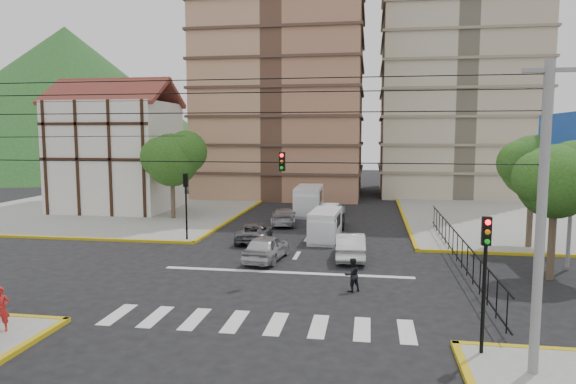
% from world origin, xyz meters
% --- Properties ---
extents(ground, '(160.00, 160.00, 0.00)m').
position_xyz_m(ground, '(0.00, 0.00, 0.00)').
color(ground, black).
rests_on(ground, ground).
extents(sidewalk_nw, '(26.00, 26.00, 0.15)m').
position_xyz_m(sidewalk_nw, '(-20.00, 20.00, 0.07)').
color(sidewalk_nw, gray).
rests_on(sidewalk_nw, ground).
extents(sidewalk_ne, '(26.00, 26.00, 0.15)m').
position_xyz_m(sidewalk_ne, '(20.00, 20.00, 0.07)').
color(sidewalk_ne, gray).
rests_on(sidewalk_ne, ground).
extents(crosswalk_stripes, '(12.00, 2.40, 0.01)m').
position_xyz_m(crosswalk_stripes, '(0.00, -6.00, 0.01)').
color(crosswalk_stripes, silver).
rests_on(crosswalk_stripes, ground).
extents(stop_line, '(13.00, 0.40, 0.01)m').
position_xyz_m(stop_line, '(0.00, 1.20, 0.01)').
color(stop_line, silver).
rests_on(stop_line, ground).
extents(tudor_building, '(10.80, 8.05, 12.23)m').
position_xyz_m(tudor_building, '(-19.00, 20.00, 5.25)').
color(tudor_building, silver).
rests_on(tudor_building, ground).
extents(distant_hill, '(70.00, 70.00, 28.00)m').
position_xyz_m(distant_hill, '(-55.00, 70.00, 14.00)').
color(distant_hill, '#194B1D').
rests_on(distant_hill, ground).
extents(park_fence, '(0.10, 22.50, 1.66)m').
position_xyz_m(park_fence, '(9.00, 4.50, 0.00)').
color(park_fence, black).
rests_on(park_fence, ground).
extents(billboard, '(0.36, 6.20, 8.10)m').
position_xyz_m(billboard, '(14.45, 6.00, 6.00)').
color(billboard, slate).
rests_on(billboard, ground).
extents(tree_park_a, '(4.41, 3.60, 6.83)m').
position_xyz_m(tree_park_a, '(13.08, 2.01, 5.01)').
color(tree_park_a, '#473828').
rests_on(tree_park_a, ground).
extents(tree_park_c, '(4.65, 3.80, 7.25)m').
position_xyz_m(tree_park_c, '(14.09, 9.01, 5.34)').
color(tree_park_c, '#473828').
rests_on(tree_park_c, ground).
extents(tree_tudor, '(5.39, 4.40, 7.43)m').
position_xyz_m(tree_tudor, '(-11.90, 16.01, 5.22)').
color(tree_tudor, '#473828').
rests_on(tree_tudor, ground).
extents(traffic_light_se, '(0.28, 0.22, 4.40)m').
position_xyz_m(traffic_light_se, '(7.80, -7.80, 3.11)').
color(traffic_light_se, black).
rests_on(traffic_light_se, ground).
extents(traffic_light_nw, '(0.28, 0.22, 4.40)m').
position_xyz_m(traffic_light_nw, '(-7.80, 7.80, 3.11)').
color(traffic_light_nw, black).
rests_on(traffic_light_nw, ground).
extents(traffic_light_hanging, '(18.00, 9.12, 0.92)m').
position_xyz_m(traffic_light_hanging, '(0.00, -2.04, 5.90)').
color(traffic_light_hanging, black).
rests_on(traffic_light_hanging, ground).
extents(utility_pole_se, '(1.40, 0.28, 9.00)m').
position_xyz_m(utility_pole_se, '(9.00, -9.00, 4.77)').
color(utility_pole_se, slate).
rests_on(utility_pole_se, ground).
extents(van_right_lane, '(2.00, 4.59, 2.03)m').
position_xyz_m(van_right_lane, '(1.27, 9.45, 0.98)').
color(van_right_lane, silver).
rests_on(van_right_lane, ground).
extents(van_left_lane, '(2.33, 5.61, 2.51)m').
position_xyz_m(van_left_lane, '(-1.15, 20.33, 1.22)').
color(van_left_lane, silver).
rests_on(van_left_lane, ground).
extents(car_silver_front_left, '(2.27, 4.58, 1.50)m').
position_xyz_m(car_silver_front_left, '(-1.51, 3.54, 0.75)').
color(car_silver_front_left, '#B6B5BA').
rests_on(car_silver_front_left, ground).
extents(car_white_front_right, '(1.85, 4.69, 1.52)m').
position_xyz_m(car_white_front_right, '(3.14, 4.68, 0.76)').
color(car_white_front_right, silver).
rests_on(car_white_front_right, ground).
extents(car_grey_mid_left, '(2.45, 4.70, 1.26)m').
position_xyz_m(car_grey_mid_left, '(-3.35, 8.51, 0.63)').
color(car_grey_mid_left, slate).
rests_on(car_grey_mid_left, ground).
extents(car_silver_rear_left, '(2.48, 4.86, 1.35)m').
position_xyz_m(car_silver_rear_left, '(-2.49, 15.08, 0.67)').
color(car_silver_rear_left, '#AAAAAF').
rests_on(car_silver_rear_left, ground).
extents(car_darkgrey_mid_right, '(1.85, 4.30, 1.45)m').
position_xyz_m(car_darkgrey_mid_right, '(1.48, 14.54, 0.72)').
color(car_darkgrey_mid_right, '#29292C').
rests_on(car_darkgrey_mid_right, ground).
extents(car_white_rear_right, '(2.03, 4.18, 1.32)m').
position_xyz_m(car_white_rear_right, '(1.04, 19.29, 0.66)').
color(car_white_rear_right, white).
rests_on(car_white_rear_right, ground).
extents(pedestrian_sw_corner, '(0.70, 0.62, 1.61)m').
position_xyz_m(pedestrian_sw_corner, '(-8.62, -8.62, 0.96)').
color(pedestrian_sw_corner, red).
rests_on(pedestrian_sw_corner, sidewalk_sw).
extents(pedestrian_crosswalk, '(0.94, 0.90, 1.54)m').
position_xyz_m(pedestrian_crosswalk, '(3.46, -1.48, 0.77)').
color(pedestrian_crosswalk, black).
rests_on(pedestrian_crosswalk, ground).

